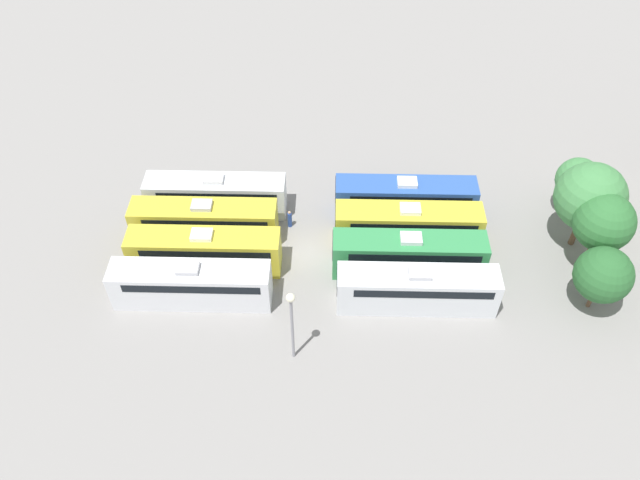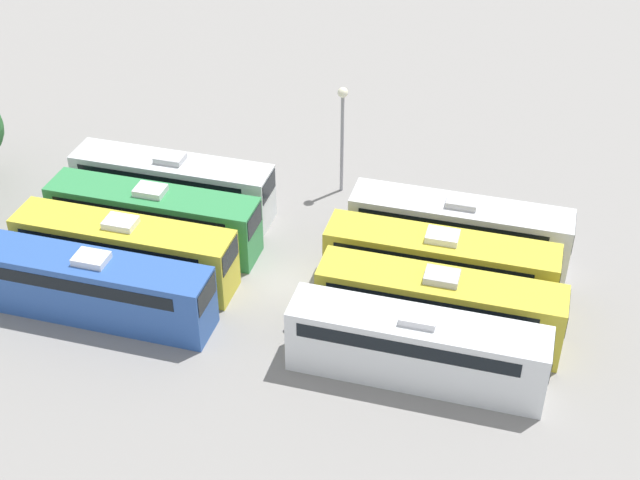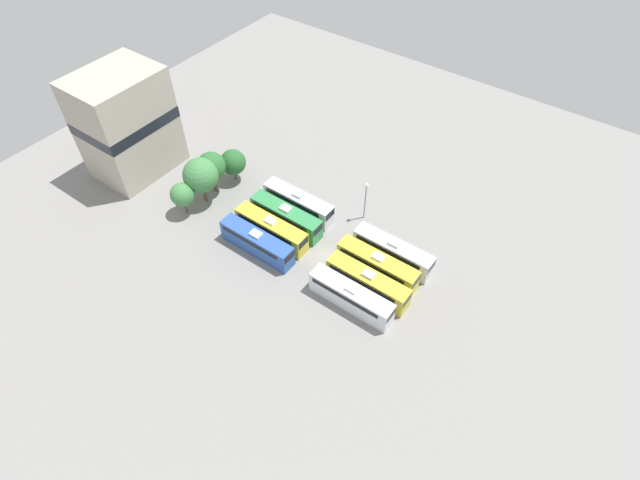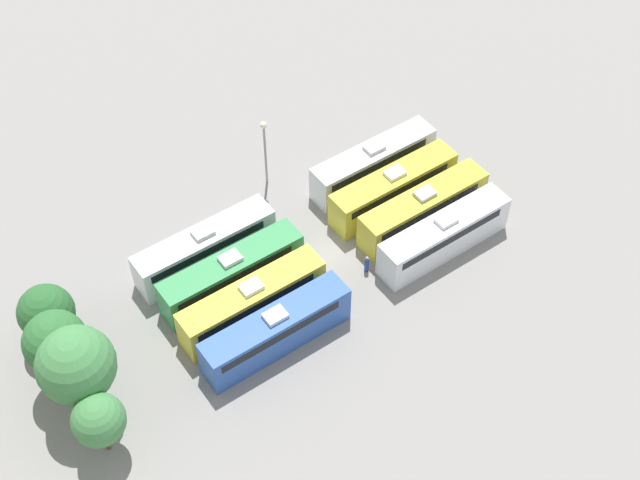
% 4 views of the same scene
% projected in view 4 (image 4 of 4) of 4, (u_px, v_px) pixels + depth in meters
% --- Properties ---
extents(ground_plane, '(112.61, 112.61, 0.00)m').
position_uv_depth(ground_plane, '(328.00, 255.00, 71.05)').
color(ground_plane, gray).
extents(bus_0, '(2.48, 11.67, 3.69)m').
position_uv_depth(bus_0, '(444.00, 235.00, 70.02)').
color(bus_0, silver).
rests_on(bus_0, ground_plane).
extents(bus_1, '(2.48, 11.67, 3.69)m').
position_uv_depth(bus_1, '(423.00, 208.00, 71.91)').
color(bus_1, gold).
rests_on(bus_1, ground_plane).
extents(bus_2, '(2.48, 11.67, 3.69)m').
position_uv_depth(bus_2, '(393.00, 188.00, 73.45)').
color(bus_2, gold).
rests_on(bus_2, ground_plane).
extents(bus_3, '(2.48, 11.67, 3.69)m').
position_uv_depth(bus_3, '(373.00, 163.00, 75.43)').
color(bus_3, silver).
rests_on(bus_3, ground_plane).
extents(bus_4, '(2.48, 11.67, 3.69)m').
position_uv_depth(bus_4, '(276.00, 330.00, 64.00)').
color(bus_4, '#2D56A8').
rests_on(bus_4, ground_plane).
extents(bus_5, '(2.48, 11.67, 3.69)m').
position_uv_depth(bus_5, '(252.00, 301.00, 65.69)').
color(bus_5, gold).
rests_on(bus_5, ground_plane).
extents(bus_6, '(2.48, 11.67, 3.69)m').
position_uv_depth(bus_6, '(232.00, 273.00, 67.48)').
color(bus_6, '#338C4C').
rests_on(bus_6, ground_plane).
extents(bus_7, '(2.48, 11.67, 3.69)m').
position_uv_depth(bus_7, '(205.00, 247.00, 69.18)').
color(bus_7, silver).
rests_on(bus_7, ground_plane).
extents(worker_person, '(0.36, 0.36, 1.67)m').
position_uv_depth(worker_person, '(367.00, 264.00, 69.40)').
color(worker_person, navy).
rests_on(worker_person, ground_plane).
extents(light_pole, '(0.60, 0.60, 6.79)m').
position_uv_depth(light_pole, '(265.00, 142.00, 72.94)').
color(light_pole, gray).
rests_on(light_pole, ground_plane).
extents(tree_0, '(3.59, 3.59, 5.48)m').
position_uv_depth(tree_0, '(99.00, 420.00, 57.08)').
color(tree_0, brown).
rests_on(tree_0, ground_plane).
extents(tree_1, '(5.34, 5.34, 7.78)m').
position_uv_depth(tree_1, '(76.00, 365.00, 58.16)').
color(tree_1, brown).
rests_on(tree_1, ground_plane).
extents(tree_2, '(4.44, 4.44, 7.18)m').
position_uv_depth(tree_2, '(56.00, 342.00, 59.54)').
color(tree_2, brown).
rests_on(tree_2, ground_plane).
extents(tree_3, '(4.10, 4.10, 5.59)m').
position_uv_depth(tree_3, '(46.00, 312.00, 62.92)').
color(tree_3, brown).
rests_on(tree_3, ground_plane).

